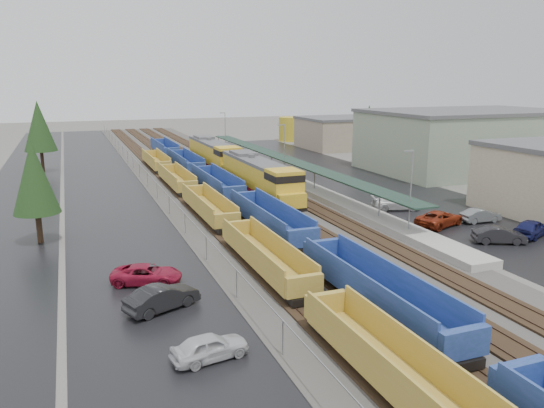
{
  "coord_description": "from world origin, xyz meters",
  "views": [
    {
      "loc": [
        -19.03,
        -19.17,
        14.0
      ],
      "look_at": [
        -0.59,
        28.66,
        2.0
      ],
      "focal_mm": 35.0,
      "sensor_mm": 36.0,
      "label": 1
    }
  ],
  "objects_px": {
    "parked_car_east_c": "(396,203)",
    "parked_car_east_e": "(480,216)",
    "parked_car_west_c": "(147,275)",
    "locomotive_trail": "(214,155)",
    "storage_tank": "(291,129)",
    "parked_car_west_a": "(210,347)",
    "parked_car_east_a": "(499,235)",
    "well_string_blue": "(239,199)",
    "parked_car_east_d": "(532,228)",
    "well_string_yellow": "(232,228)",
    "locomotive_lead": "(260,178)",
    "parked_car_west_b": "(162,298)",
    "parked_car_east_b": "(440,219)"
  },
  "relations": [
    {
      "from": "parked_car_east_c",
      "to": "parked_car_east_e",
      "type": "bearing_deg",
      "value": -131.26
    },
    {
      "from": "parked_car_east_e",
      "to": "parked_car_west_c",
      "type": "bearing_deg",
      "value": 99.88
    },
    {
      "from": "locomotive_trail",
      "to": "storage_tank",
      "type": "distance_m",
      "value": 45.61
    },
    {
      "from": "parked_car_west_a",
      "to": "parked_car_east_a",
      "type": "height_order",
      "value": "parked_car_east_a"
    },
    {
      "from": "well_string_blue",
      "to": "parked_car_west_a",
      "type": "bearing_deg",
      "value": -110.27
    },
    {
      "from": "parked_car_east_a",
      "to": "parked_car_east_d",
      "type": "distance_m",
      "value": 4.29
    },
    {
      "from": "well_string_yellow",
      "to": "parked_car_east_e",
      "type": "bearing_deg",
      "value": -6.84
    },
    {
      "from": "locomotive_trail",
      "to": "parked_car_east_d",
      "type": "bearing_deg",
      "value": -68.16
    },
    {
      "from": "locomotive_lead",
      "to": "parked_car_west_a",
      "type": "xyz_separation_m",
      "value": [
        -15.11,
        -34.44,
        -1.92
      ]
    },
    {
      "from": "parked_car_east_a",
      "to": "parked_car_east_c",
      "type": "relative_size",
      "value": 0.84
    },
    {
      "from": "well_string_yellow",
      "to": "parked_car_west_b",
      "type": "relative_size",
      "value": 20.85
    },
    {
      "from": "parked_car_east_a",
      "to": "parked_car_east_b",
      "type": "relative_size",
      "value": 0.81
    },
    {
      "from": "locomotive_trail",
      "to": "parked_car_east_a",
      "type": "xyz_separation_m",
      "value": [
        13.65,
        -45.18,
        -1.87
      ]
    },
    {
      "from": "parked_car_west_b",
      "to": "well_string_blue",
      "type": "bearing_deg",
      "value": -51.42
    },
    {
      "from": "well_string_yellow",
      "to": "parked_car_east_c",
      "type": "distance_m",
      "value": 20.76
    },
    {
      "from": "parked_car_west_b",
      "to": "parked_car_east_a",
      "type": "relative_size",
      "value": 1.07
    },
    {
      "from": "parked_car_west_a",
      "to": "locomotive_lead",
      "type": "bearing_deg",
      "value": -33.0
    },
    {
      "from": "parked_car_east_c",
      "to": "parked_car_east_d",
      "type": "relative_size",
      "value": 1.11
    },
    {
      "from": "parked_car_east_c",
      "to": "well_string_yellow",
      "type": "bearing_deg",
      "value": 118.58
    },
    {
      "from": "locomotive_lead",
      "to": "parked_car_west_b",
      "type": "height_order",
      "value": "locomotive_lead"
    },
    {
      "from": "well_string_blue",
      "to": "parked_car_west_c",
      "type": "height_order",
      "value": "well_string_blue"
    },
    {
      "from": "storage_tank",
      "to": "parked_car_east_b",
      "type": "relative_size",
      "value": 1.01
    },
    {
      "from": "locomotive_lead",
      "to": "parked_car_east_c",
      "type": "bearing_deg",
      "value": -40.19
    },
    {
      "from": "locomotive_lead",
      "to": "parked_car_west_a",
      "type": "bearing_deg",
      "value": -113.69
    },
    {
      "from": "locomotive_trail",
      "to": "parked_car_east_a",
      "type": "distance_m",
      "value": 47.23
    },
    {
      "from": "parked_car_east_c",
      "to": "storage_tank",
      "type": "bearing_deg",
      "value": 2.4
    },
    {
      "from": "storage_tank",
      "to": "well_string_yellow",
      "type": "bearing_deg",
      "value": -116.77
    },
    {
      "from": "parked_car_east_c",
      "to": "parked_car_west_b",
      "type": "bearing_deg",
      "value": 136.69
    },
    {
      "from": "parked_car_east_d",
      "to": "parked_car_east_e",
      "type": "height_order",
      "value": "parked_car_east_d"
    },
    {
      "from": "parked_car_west_a",
      "to": "parked_car_east_d",
      "type": "distance_m",
      "value": 34.73
    },
    {
      "from": "parked_car_east_b",
      "to": "parked_car_east_d",
      "type": "height_order",
      "value": "parked_car_east_d"
    },
    {
      "from": "locomotive_lead",
      "to": "storage_tank",
      "type": "bearing_deg",
      "value": 63.61
    },
    {
      "from": "well_string_blue",
      "to": "parked_car_west_c",
      "type": "xyz_separation_m",
      "value": [
        -12.63,
        -18.35,
        -0.56
      ]
    },
    {
      "from": "parked_car_west_b",
      "to": "parked_car_east_d",
      "type": "distance_m",
      "value": 34.46
    },
    {
      "from": "parked_car_west_c",
      "to": "parked_car_east_b",
      "type": "relative_size",
      "value": 0.89
    },
    {
      "from": "parked_car_west_c",
      "to": "locomotive_trail",
      "type": "bearing_deg",
      "value": -0.31
    },
    {
      "from": "parked_car_east_a",
      "to": "parked_car_east_c",
      "type": "height_order",
      "value": "parked_car_east_c"
    },
    {
      "from": "storage_tank",
      "to": "locomotive_lead",
      "type": "bearing_deg",
      "value": -116.39
    },
    {
      "from": "parked_car_west_a",
      "to": "parked_car_west_c",
      "type": "distance_m",
      "value": 11.84
    },
    {
      "from": "parked_car_east_e",
      "to": "parked_car_west_b",
      "type": "bearing_deg",
      "value": 107.74
    },
    {
      "from": "well_string_blue",
      "to": "parked_car_west_c",
      "type": "bearing_deg",
      "value": -124.53
    },
    {
      "from": "parked_car_west_a",
      "to": "parked_car_west_b",
      "type": "bearing_deg",
      "value": 0.74
    },
    {
      "from": "locomotive_lead",
      "to": "parked_car_east_d",
      "type": "relative_size",
      "value": 4.55
    },
    {
      "from": "parked_car_west_a",
      "to": "parked_car_east_e",
      "type": "distance_m",
      "value": 36.26
    },
    {
      "from": "parked_car_west_a",
      "to": "parked_car_east_a",
      "type": "xyz_separation_m",
      "value": [
        28.76,
        10.26,
        0.05
      ]
    },
    {
      "from": "locomotive_lead",
      "to": "well_string_yellow",
      "type": "relative_size",
      "value": 0.22
    },
    {
      "from": "parked_car_east_d",
      "to": "well_string_yellow",
      "type": "bearing_deg",
      "value": 48.63
    },
    {
      "from": "locomotive_trail",
      "to": "parked_car_east_b",
      "type": "height_order",
      "value": "locomotive_trail"
    },
    {
      "from": "locomotive_trail",
      "to": "parked_car_west_c",
      "type": "bearing_deg",
      "value": -110.83
    },
    {
      "from": "parked_car_west_b",
      "to": "parked_car_east_a",
      "type": "height_order",
      "value": "parked_car_west_b"
    }
  ]
}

